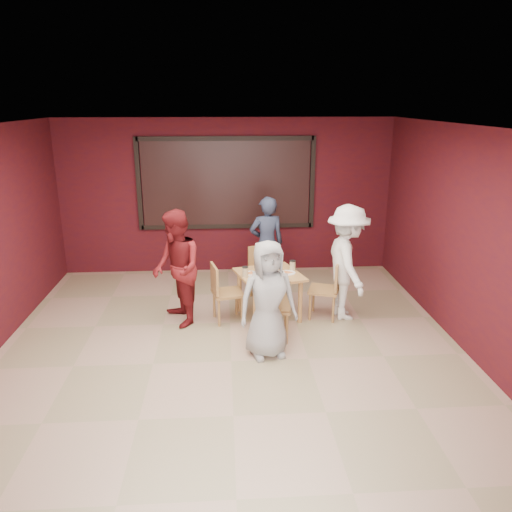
{
  "coord_description": "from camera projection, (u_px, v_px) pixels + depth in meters",
  "views": [
    {
      "loc": [
        -0.06,
        -5.5,
        3.1
      ],
      "look_at": [
        0.39,
        1.3,
        0.95
      ],
      "focal_mm": 35.0,
      "sensor_mm": 36.0,
      "label": 1
    }
  ],
  "objects": [
    {
      "name": "window_blinds",
      "position": [
        226.0,
        183.0,
        8.96
      ],
      "size": [
        3.0,
        0.02,
        1.5
      ],
      "primitive_type": "cube",
      "color": "black"
    },
    {
      "name": "chair_front",
      "position": [
        274.0,
        305.0,
        6.56
      ],
      "size": [
        0.47,
        0.47,
        0.9
      ],
      "color": "#A98641",
      "rests_on": "floor"
    },
    {
      "name": "dining_table",
      "position": [
        269.0,
        278.0,
        7.26
      ],
      "size": [
        1.07,
        1.07,
        0.83
      ],
      "color": "tan",
      "rests_on": "floor"
    },
    {
      "name": "diner_left",
      "position": [
        177.0,
        269.0,
        6.98
      ],
      "size": [
        0.87,
        0.97,
        1.66
      ],
      "primitive_type": "imported",
      "rotation": [
        0.0,
        0.0,
        -1.22
      ],
      "color": "maroon",
      "rests_on": "floor"
    },
    {
      "name": "diner_front",
      "position": [
        268.0,
        299.0,
        6.12
      ],
      "size": [
        0.82,
        0.63,
        1.5
      ],
      "primitive_type": "imported",
      "rotation": [
        0.0,
        0.0,
        0.22
      ],
      "color": "#9D9D9D",
      "rests_on": "floor"
    },
    {
      "name": "floor",
      "position": [
        231.0,
        361.0,
        6.17
      ],
      "size": [
        7.0,
        7.0,
        0.0
      ],
      "primitive_type": "plane",
      "color": "tan",
      "rests_on": "ground"
    },
    {
      "name": "diner_right",
      "position": [
        347.0,
        263.0,
        7.2
      ],
      "size": [
        0.71,
        1.14,
        1.69
      ],
      "primitive_type": "imported",
      "rotation": [
        0.0,
        0.0,
        1.65
      ],
      "color": "white",
      "rests_on": "floor"
    },
    {
      "name": "diner_back",
      "position": [
        267.0,
        244.0,
        8.3
      ],
      "size": [
        0.63,
        0.47,
        1.6
      ],
      "primitive_type": "imported",
      "rotation": [
        0.0,
        0.0,
        3.29
      ],
      "color": "#2F3955",
      "rests_on": "floor"
    },
    {
      "name": "chair_left",
      "position": [
        223.0,
        290.0,
        7.15
      ],
      "size": [
        0.5,
        0.5,
        0.86
      ],
      "color": "#A98641",
      "rests_on": "floor"
    },
    {
      "name": "chair_right",
      "position": [
        329.0,
        286.0,
        7.27
      ],
      "size": [
        0.53,
        0.53,
        0.87
      ],
      "color": "#A98641",
      "rests_on": "floor"
    },
    {
      "name": "chair_back",
      "position": [
        263.0,
        269.0,
        8.03
      ],
      "size": [
        0.52,
        0.52,
        0.85
      ],
      "color": "#A98641",
      "rests_on": "floor"
    }
  ]
}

